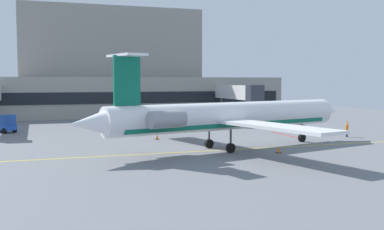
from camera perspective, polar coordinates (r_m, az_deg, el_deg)
The scene contains 10 objects.
ground at distance 44.91m, azimuth 1.25°, elevation -4.41°, with size 120.00×120.00×0.11m.
terminal_building at distance 92.20m, azimuth -9.32°, elevation 5.07°, with size 62.09×16.88×20.96m.
jet_bridge_west at distance 79.95m, azimuth 5.71°, elevation 2.78°, with size 2.40×16.48×6.05m.
regional_jet at distance 44.80m, azimuth 4.28°, elevation -0.19°, with size 31.28×26.79×8.95m.
baggage_tug at distance 64.28m, azimuth -22.24°, elevation -1.11°, with size 3.74×3.93×2.34m.
pushback_tractor at distance 66.66m, azimuth 4.86°, elevation -0.71°, with size 3.74×3.33×2.10m.
fuel_tank at distance 76.25m, azimuth 6.30°, elevation 0.19°, with size 7.36×2.46×2.35m.
marshaller at distance 58.03m, azimuth 18.66°, elevation -1.68°, with size 0.65×0.65×1.86m.
safety_cone_alpha at distance 53.00m, azimuth -4.36°, elevation -2.76°, with size 0.47×0.47×0.55m.
safety_cone_bravo at distance 43.77m, azimuth 10.72°, elevation -4.32°, with size 0.47×0.47×0.55m.
Camera 1 is at (-15.16, -41.73, 6.74)m, focal length 43.01 mm.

